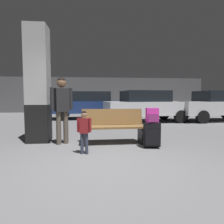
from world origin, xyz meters
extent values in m
cube|color=slate|center=(0.00, 4.00, -0.05)|extent=(18.00, 18.00, 0.10)
cube|color=#565658|center=(0.00, 12.86, 1.40)|extent=(18.00, 0.12, 2.80)
cube|color=black|center=(-1.71, 2.18, 0.50)|extent=(0.57, 0.57, 1.00)
cube|color=#B2B2B2|center=(-1.71, 2.18, 2.03)|extent=(0.56, 0.56, 2.05)
cube|color=brown|center=(0.25, 1.68, 0.44)|extent=(1.61, 0.47, 0.05)
cube|color=brown|center=(0.24, 1.93, 0.68)|extent=(1.60, 0.14, 0.42)
cube|color=black|center=(-0.47, 1.67, 0.21)|extent=(0.09, 0.40, 0.41)
cube|color=black|center=(0.97, 1.69, 0.21)|extent=(0.09, 0.40, 0.41)
cube|color=black|center=(1.11, 1.21, 0.32)|extent=(0.40, 0.25, 0.56)
cube|color=black|center=(1.09, 1.10, 0.26)|extent=(0.34, 0.07, 0.36)
cube|color=#A5A5AA|center=(1.12, 1.29, 0.59)|extent=(0.14, 0.04, 0.02)
cylinder|color=black|center=(0.96, 1.32, 0.02)|extent=(0.02, 0.05, 0.04)
cylinder|color=black|center=(1.28, 1.28, 0.02)|extent=(0.02, 0.05, 0.04)
cube|color=#D833A5|center=(1.11, 1.21, 0.77)|extent=(0.29, 0.17, 0.34)
cube|color=#8E2B70|center=(1.10, 1.12, 0.72)|extent=(0.23, 0.04, 0.19)
cylinder|color=black|center=(1.11, 1.21, 0.93)|extent=(0.06, 0.03, 0.02)
cylinder|color=#33384C|center=(-0.40, 0.85, 0.22)|extent=(0.07, 0.07, 0.44)
cylinder|color=#33384C|center=(-0.50, 0.87, 0.22)|extent=(0.07, 0.07, 0.44)
cube|color=maroon|center=(-0.45, 0.86, 0.60)|extent=(0.20, 0.14, 0.31)
cylinder|color=maroon|center=(-0.33, 0.84, 0.61)|extent=(0.05, 0.05, 0.30)
cylinder|color=maroon|center=(-0.58, 0.89, 0.61)|extent=(0.05, 0.05, 0.30)
sphere|color=#A87A5B|center=(-0.45, 0.86, 0.84)|extent=(0.13, 0.13, 0.13)
sphere|color=black|center=(-0.45, 0.86, 0.86)|extent=(0.12, 0.12, 0.12)
cylinder|color=#E5D84C|center=(-0.50, 0.97, 0.61)|extent=(0.06, 0.06, 0.10)
cylinder|color=red|center=(-0.50, 0.97, 0.69)|extent=(0.01, 0.01, 0.06)
cylinder|color=brown|center=(-0.96, 1.87, 0.41)|extent=(0.12, 0.12, 0.83)
cylinder|color=brown|center=(-1.13, 1.78, 0.41)|extent=(0.12, 0.12, 0.83)
cube|color=#232326|center=(-1.05, 1.83, 1.12)|extent=(0.39, 0.34, 0.59)
cylinder|color=#232326|center=(-0.84, 1.94, 1.15)|extent=(0.10, 0.10, 0.56)
cylinder|color=#232326|center=(-1.26, 1.71, 1.15)|extent=(0.10, 0.10, 0.56)
sphere|color=brown|center=(-1.05, 1.83, 1.56)|extent=(0.24, 0.24, 0.24)
sphere|color=black|center=(-1.05, 1.83, 1.59)|extent=(0.22, 0.22, 0.22)
cube|color=silver|center=(2.40, 6.09, 0.67)|extent=(4.29, 2.23, 0.64)
cube|color=black|center=(2.25, 6.07, 1.25)|extent=(2.28, 1.80, 0.52)
cylinder|color=black|center=(3.58, 7.05, 0.30)|extent=(0.62, 0.28, 0.60)
cylinder|color=black|center=(3.79, 5.46, 0.30)|extent=(0.62, 0.28, 0.60)
cylinder|color=black|center=(1.00, 6.71, 0.30)|extent=(0.62, 0.28, 0.60)
cylinder|color=black|center=(1.21, 5.12, 0.30)|extent=(0.62, 0.28, 0.60)
cube|color=navy|center=(-0.54, 7.81, 0.67)|extent=(4.20, 1.96, 0.64)
cube|color=black|center=(-0.39, 7.82, 1.25)|extent=(2.19, 1.67, 0.52)
cylinder|color=black|center=(-1.79, 6.93, 0.30)|extent=(0.61, 0.24, 0.60)
cylinder|color=black|center=(-1.89, 8.53, 0.30)|extent=(0.61, 0.24, 0.60)
cylinder|color=black|center=(0.81, 7.10, 0.30)|extent=(0.61, 0.24, 0.60)
cylinder|color=black|center=(0.71, 8.70, 0.30)|extent=(0.61, 0.24, 0.60)
cube|color=silver|center=(5.98, 6.15, 0.67)|extent=(4.22, 2.02, 0.64)
cube|color=black|center=(6.13, 6.16, 1.25)|extent=(2.22, 1.70, 0.52)
cylinder|color=black|center=(4.75, 5.25, 0.30)|extent=(0.61, 0.25, 0.60)
cylinder|color=black|center=(4.62, 6.85, 0.30)|extent=(0.61, 0.25, 0.60)
camera|label=1|loc=(-0.28, -3.23, 1.19)|focal=31.49mm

